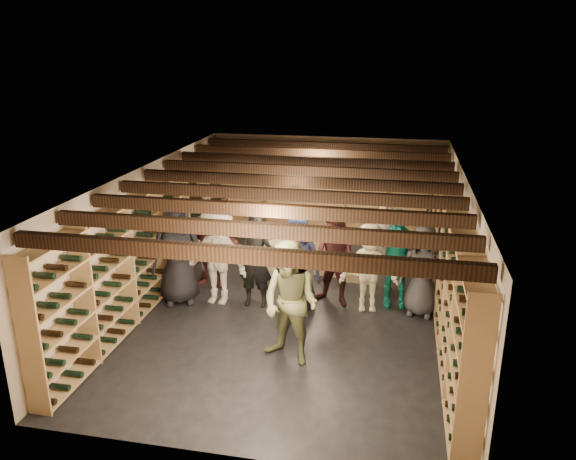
% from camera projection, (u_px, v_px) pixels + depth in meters
% --- Properties ---
extents(ground, '(8.00, 8.00, 0.00)m').
position_uv_depth(ground, '(295.00, 304.00, 10.09)').
color(ground, black).
rests_on(ground, ground).
extents(walls, '(5.52, 8.02, 2.40)m').
position_uv_depth(walls, '(296.00, 241.00, 9.71)').
color(walls, '#B9A690').
rests_on(walls, ground).
extents(ceiling, '(5.50, 8.00, 0.01)m').
position_uv_depth(ceiling, '(296.00, 173.00, 9.34)').
color(ceiling, '#BCB2A0').
rests_on(ceiling, walls).
extents(ceiling_joists, '(5.40, 7.12, 0.18)m').
position_uv_depth(ceiling_joists, '(296.00, 182.00, 9.38)').
color(ceiling_joists, black).
rests_on(ceiling_joists, ground).
extents(wine_rack_left, '(0.32, 7.50, 2.15)m').
position_uv_depth(wine_rack_left, '(157.00, 238.00, 10.23)').
color(wine_rack_left, '#A0744E').
rests_on(wine_rack_left, ground).
extents(wine_rack_right, '(0.32, 7.50, 2.15)m').
position_uv_depth(wine_rack_right, '(448.00, 259.00, 9.27)').
color(wine_rack_right, '#A0744E').
rests_on(wine_rack_right, ground).
extents(wine_rack_back, '(4.70, 0.30, 2.15)m').
position_uv_depth(wine_rack_back, '(325.00, 194.00, 13.32)').
color(wine_rack_back, '#A0744E').
rests_on(wine_rack_back, ground).
extents(crate_stack_left, '(0.56, 0.42, 0.85)m').
position_uv_depth(crate_stack_left, '(329.00, 254.00, 11.31)').
color(crate_stack_left, tan).
rests_on(crate_stack_left, ground).
extents(crate_stack_right, '(0.58, 0.49, 0.68)m').
position_uv_depth(crate_stack_right, '(275.00, 258.00, 11.32)').
color(crate_stack_right, tan).
rests_on(crate_stack_right, ground).
extents(crate_loose, '(0.52, 0.36, 0.17)m').
position_uv_depth(crate_loose, '(358.00, 276.00, 11.08)').
color(crate_loose, tan).
rests_on(crate_loose, ground).
extents(person_0, '(1.09, 0.89, 1.91)m').
position_uv_depth(person_0, '(178.00, 252.00, 9.91)').
color(person_0, black).
rests_on(person_0, ground).
extents(person_1, '(0.60, 0.40, 1.65)m').
position_uv_depth(person_1, '(256.00, 262.00, 9.81)').
color(person_1, black).
rests_on(person_1, ground).
extents(person_2, '(1.10, 1.00, 1.85)m').
position_uv_depth(person_2, '(291.00, 303.00, 8.02)').
color(person_2, '#62653F').
rests_on(person_2, ground).
extents(person_3, '(1.09, 0.71, 1.58)m').
position_uv_depth(person_3, '(369.00, 268.00, 9.63)').
color(person_3, beige).
rests_on(person_3, ground).
extents(person_4, '(1.09, 0.55, 1.78)m').
position_uv_depth(person_4, '(396.00, 258.00, 9.82)').
color(person_4, '#138771').
rests_on(person_4, ground).
extents(person_5, '(1.47, 0.55, 1.56)m').
position_uv_depth(person_5, '(210.00, 246.00, 10.70)').
color(person_5, maroon).
rests_on(person_5, ground).
extents(person_6, '(0.84, 0.55, 1.70)m').
position_uv_depth(person_6, '(298.00, 262.00, 9.72)').
color(person_6, '#1D233F').
rests_on(person_6, ground).
extents(person_7, '(0.69, 0.54, 1.67)m').
position_uv_depth(person_7, '(384.00, 247.00, 10.49)').
color(person_7, gray).
rests_on(person_7, ground).
extents(person_8, '(0.98, 0.86, 1.69)m').
position_uv_depth(person_8, '(336.00, 259.00, 9.86)').
color(person_8, '#461D20').
rests_on(person_8, ground).
extents(person_9, '(1.22, 0.78, 1.80)m').
position_uv_depth(person_9, '(216.00, 256.00, 9.89)').
color(person_9, '#B8B6A8').
rests_on(person_9, ground).
extents(person_12, '(0.84, 0.62, 1.59)m').
position_uv_depth(person_12, '(423.00, 271.00, 9.49)').
color(person_12, '#343439').
rests_on(person_12, ground).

